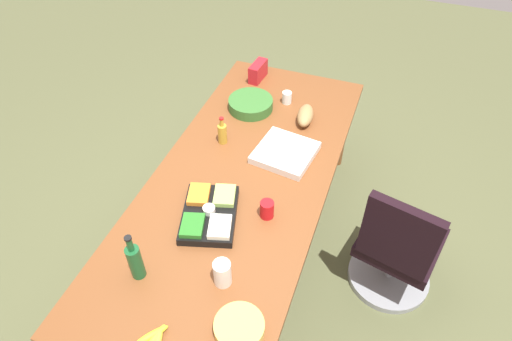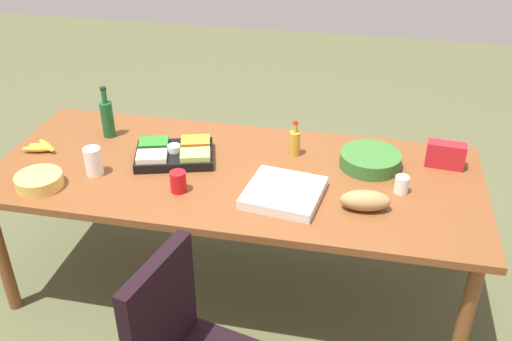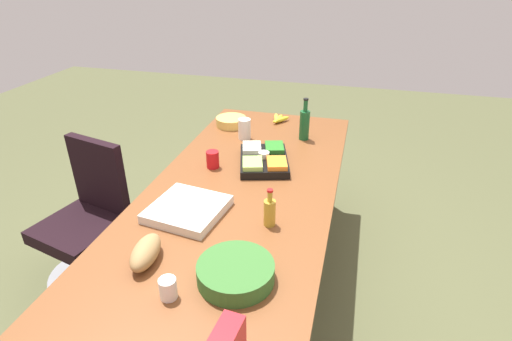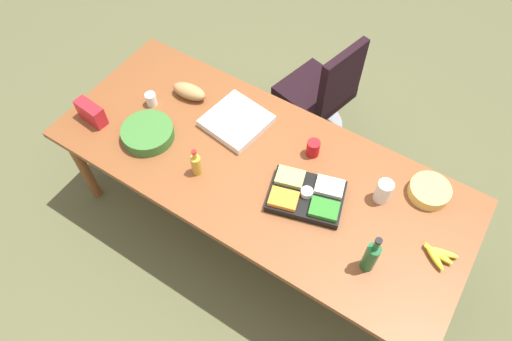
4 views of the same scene
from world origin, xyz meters
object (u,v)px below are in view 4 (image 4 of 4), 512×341
chip_bowl (429,191)px  veggie_tray (306,195)px  banana_bunch (438,254)px  mayo_jar (383,191)px  dressing_bottle (196,164)px  wine_bottle (371,257)px  chip_bag_red (91,113)px  red_solo_cup (313,148)px  paper_cup (151,99)px  conference_table (259,171)px  salad_bowl (148,133)px  office_chair (319,100)px  bread_loaf (189,91)px  pizza_box (237,121)px

chip_bowl → veggie_tray: veggie_tray is taller
banana_bunch → veggie_tray: size_ratio=0.40×
mayo_jar → dressing_bottle: bearing=-157.1°
dressing_bottle → wine_bottle: (1.10, 0.00, 0.04)m
chip_bag_red → red_solo_cup: bearing=21.7°
paper_cup → wine_bottle: wine_bottle is taller
conference_table → chip_bowl: 1.00m
conference_table → chip_bag_red: (-1.09, -0.28, 0.14)m
salad_bowl → banana_bunch: bearing=6.5°
chip_bowl → wine_bottle: bearing=-100.7°
office_chair → chip_bowl: size_ratio=4.10×
chip_bowl → veggie_tray: (-0.58, -0.41, 0.00)m
conference_table → wine_bottle: (0.82, -0.24, 0.19)m
mayo_jar → salad_bowl: mayo_jar is taller
chip_bowl → bread_loaf: 1.63m
pizza_box → wine_bottle: wine_bottle is taller
salad_bowl → red_solo_cup: size_ratio=2.95×
chip_bowl → conference_table: bearing=-159.1°
chip_bowl → pizza_box: 1.24m
conference_table → red_solo_cup: 0.36m
pizza_box → bread_loaf: size_ratio=1.50×
mayo_jar → office_chair: bearing=133.6°
red_solo_cup → wine_bottle: (0.59, -0.49, 0.06)m
chip_bowl → banana_bunch: bearing=-62.1°
mayo_jar → pizza_box: bearing=179.1°
mayo_jar → salad_bowl: (-1.41, -0.37, -0.04)m
conference_table → red_solo_cup: (0.23, 0.25, 0.12)m
office_chair → mayo_jar: (0.81, -0.85, 0.50)m
salad_bowl → pizza_box: bearing=44.0°
red_solo_cup → paper_cup: (-1.09, -0.22, -0.01)m
red_solo_cup → veggie_tray: bearing=-67.8°
bread_loaf → chip_bag_red: chip_bag_red is taller
office_chair → salad_bowl: (-0.61, -1.22, 0.46)m
dressing_bottle → wine_bottle: 1.10m
banana_bunch → wine_bottle: wine_bottle is taller
conference_table → bread_loaf: 0.73m
dressing_bottle → conference_table: bearing=40.2°
salad_bowl → wine_bottle: 1.52m
chip_bowl → salad_bowl: size_ratio=0.73×
salad_bowl → chip_bag_red: 0.40m
dressing_bottle → mayo_jar: bearing=22.9°
dressing_bottle → bread_loaf: (-0.41, 0.46, -0.03)m
office_chair → pizza_box: 0.97m
mayo_jar → wine_bottle: wine_bottle is taller
conference_table → salad_bowl: size_ratio=7.96×
pizza_box → paper_cup: bearing=-155.9°
office_chair → pizza_box: office_chair is taller
office_chair → veggie_tray: 1.26m
wine_bottle → paper_cup: bearing=170.8°
veggie_tray → chip_bag_red: (-1.44, -0.22, 0.03)m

